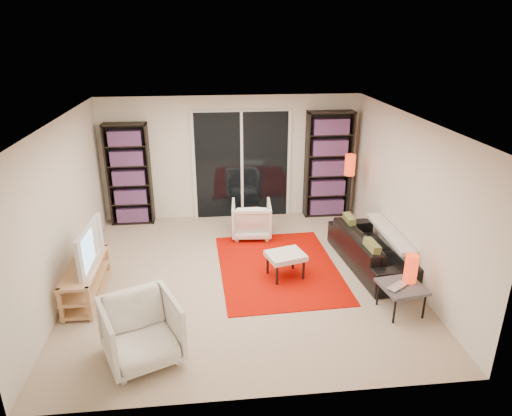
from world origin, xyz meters
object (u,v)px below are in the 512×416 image
object	(u,v)px
ottoman	(286,257)
side_table	(402,288)
bookshelf_right	(328,165)
bookshelf_left	(129,175)
sofa	(372,249)
floor_lamp	(349,172)
tv_stand	(86,280)
armchair_front	(141,331)
armchair_back	(251,219)

from	to	relation	value
ottoman	side_table	xyz separation A→B (m)	(1.38, -1.07, 0.02)
ottoman	side_table	distance (m)	1.74
bookshelf_right	bookshelf_left	bearing A→B (deg)	180.00
sofa	floor_lamp	xyz separation A→B (m)	(0.04, 1.54, 0.81)
tv_stand	armchair_front	xyz separation A→B (m)	(0.95, -1.41, 0.11)
armchair_back	ottoman	bearing A→B (deg)	107.53
bookshelf_left	sofa	world-z (taller)	bookshelf_left
bookshelf_left	tv_stand	world-z (taller)	bookshelf_left
tv_stand	sofa	distance (m)	4.32
armchair_back	floor_lamp	bearing A→B (deg)	-169.41
armchair_front	bookshelf_left	bearing A→B (deg)	76.48
tv_stand	ottoman	world-z (taller)	tv_stand
sofa	armchair_front	xyz separation A→B (m)	(-3.35, -1.88, 0.09)
bookshelf_left	ottoman	distance (m)	3.61
bookshelf_right	side_table	size ratio (longest dim) A/B	3.42
bookshelf_left	floor_lamp	distance (m)	4.13
bookshelf_left	sofa	bearing A→B (deg)	-28.63
sofa	side_table	bearing A→B (deg)	172.43
bookshelf_left	sofa	size ratio (longest dim) A/B	1.00
tv_stand	armchair_back	world-z (taller)	armchair_back
bookshelf_right	ottoman	size ratio (longest dim) A/B	3.26
bookshelf_right	side_table	distance (m)	3.56
armchair_front	ottoman	distance (m)	2.54
tv_stand	armchair_front	world-z (taller)	armchair_front
armchair_front	floor_lamp	xyz separation A→B (m)	(3.39, 3.42, 0.72)
bookshelf_right	sofa	world-z (taller)	bookshelf_right
ottoman	floor_lamp	size ratio (longest dim) A/B	0.45
bookshelf_right	tv_stand	bearing A→B (deg)	-147.09
bookshelf_left	sofa	xyz separation A→B (m)	(4.03, -2.20, -0.69)
armchair_front	bookshelf_right	bearing A→B (deg)	29.16
sofa	armchair_back	world-z (taller)	armchair_back
bookshelf_left	armchair_back	distance (m)	2.49
armchair_front	side_table	distance (m)	3.36
bookshelf_left	armchair_back	size ratio (longest dim) A/B	2.72
bookshelf_left	floor_lamp	xyz separation A→B (m)	(4.07, -0.66, 0.12)
tv_stand	ottoman	distance (m)	2.89
ottoman	armchair_back	bearing A→B (deg)	103.37
tv_stand	bookshelf_left	bearing A→B (deg)	84.28
armchair_front	floor_lamp	bearing A→B (deg)	22.21
bookshelf_right	floor_lamp	distance (m)	0.70
bookshelf_left	ottoman	bearing A→B (deg)	-42.88
bookshelf_right	floor_lamp	bearing A→B (deg)	-71.43
tv_stand	floor_lamp	distance (m)	4.85
bookshelf_left	side_table	xyz separation A→B (m)	(3.98, -3.49, -0.62)
tv_stand	side_table	size ratio (longest dim) A/B	2.11
bookshelf_left	armchair_front	world-z (taller)	bookshelf_left
bookshelf_left	floor_lamp	world-z (taller)	bookshelf_left
bookshelf_right	tv_stand	distance (m)	4.97
sofa	floor_lamp	size ratio (longest dim) A/B	1.37
bookshelf_right	armchair_front	distance (m)	5.21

